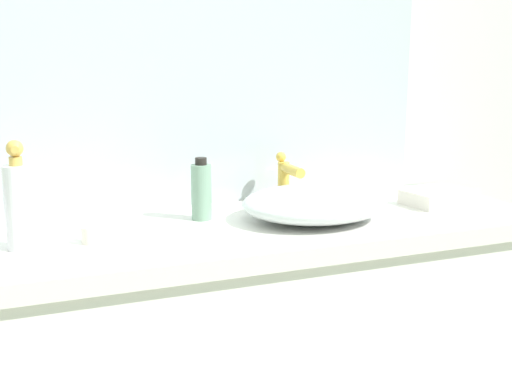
{
  "coord_description": "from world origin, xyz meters",
  "views": [
    {
      "loc": [
        -0.31,
        -0.95,
        1.31
      ],
      "look_at": [
        0.23,
        0.42,
        1.0
      ],
      "focal_mm": 44.01,
      "sensor_mm": 36.0,
      "label": 1
    }
  ],
  "objects_px": {
    "candle_jar": "(92,235)",
    "lotion_bottle": "(201,191)",
    "sink_basin": "(314,203)",
    "soap_dispenser": "(19,203)",
    "folded_hand_towel": "(438,197)"
  },
  "relations": [
    {
      "from": "lotion_bottle",
      "to": "soap_dispenser",
      "type": "bearing_deg",
      "value": -166.25
    },
    {
      "from": "sink_basin",
      "to": "folded_hand_towel",
      "type": "relative_size",
      "value": 2.05
    },
    {
      "from": "sink_basin",
      "to": "lotion_bottle",
      "type": "relative_size",
      "value": 2.37
    },
    {
      "from": "folded_hand_towel",
      "to": "soap_dispenser",
      "type": "bearing_deg",
      "value": -178.73
    },
    {
      "from": "candle_jar",
      "to": "lotion_bottle",
      "type": "bearing_deg",
      "value": 22.06
    },
    {
      "from": "sink_basin",
      "to": "candle_jar",
      "type": "height_order",
      "value": "sink_basin"
    },
    {
      "from": "soap_dispenser",
      "to": "folded_hand_towel",
      "type": "xyz_separation_m",
      "value": [
        1.08,
        0.02,
        -0.08
      ]
    },
    {
      "from": "candle_jar",
      "to": "folded_hand_towel",
      "type": "height_order",
      "value": "folded_hand_towel"
    },
    {
      "from": "lotion_bottle",
      "to": "folded_hand_towel",
      "type": "bearing_deg",
      "value": -6.98
    },
    {
      "from": "candle_jar",
      "to": "sink_basin",
      "type": "bearing_deg",
      "value": 1.18
    },
    {
      "from": "soap_dispenser",
      "to": "lotion_bottle",
      "type": "xyz_separation_m",
      "value": [
        0.43,
        0.1,
        -0.03
      ]
    },
    {
      "from": "sink_basin",
      "to": "soap_dispenser",
      "type": "relative_size",
      "value": 1.6
    },
    {
      "from": "soap_dispenser",
      "to": "folded_hand_towel",
      "type": "height_order",
      "value": "soap_dispenser"
    },
    {
      "from": "soap_dispenser",
      "to": "folded_hand_towel",
      "type": "relative_size",
      "value": 1.28
    },
    {
      "from": "soap_dispenser",
      "to": "candle_jar",
      "type": "bearing_deg",
      "value": -4.33
    }
  ]
}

